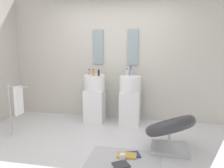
{
  "coord_description": "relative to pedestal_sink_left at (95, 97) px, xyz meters",
  "views": [
    {
      "loc": [
        1.0,
        -3.42,
        1.69
      ],
      "look_at": [
        0.15,
        0.55,
        0.95
      ],
      "focal_mm": 38.34,
      "sensor_mm": 36.0,
      "label": 1
    }
  ],
  "objects": [
    {
      "name": "magazine_charcoal",
      "position": [
        0.86,
        -1.73,
        -0.49
      ],
      "size": [
        0.28,
        0.27,
        0.02
      ],
      "primitive_type": "cube",
      "rotation": [
        0.0,
        0.0,
        0.59
      ],
      "color": "#38383D",
      "rests_on": "area_rug"
    },
    {
      "name": "lounge_chair",
      "position": [
        1.52,
        -1.09,
        -0.16
      ],
      "size": [
        1.1,
        1.1,
        0.65
      ],
      "color": "#B7BABF",
      "rests_on": "ground_plane"
    },
    {
      "name": "coffee_mug",
      "position": [
        0.86,
        -1.59,
        -0.45
      ],
      "size": [
        0.09,
        0.09,
        0.1
      ],
      "primitive_type": "cylinder",
      "color": "white",
      "rests_on": "area_rug"
    },
    {
      "name": "pedestal_sink_left",
      "position": [
        0.0,
        0.0,
        0.0
      ],
      "size": [
        0.44,
        0.44,
        1.09
      ],
      "color": "white",
      "rests_on": "ground_plane"
    },
    {
      "name": "soap_bottle_clear",
      "position": [
        0.66,
        0.14,
        0.54
      ],
      "size": [
        0.04,
        0.04,
        0.14
      ],
      "color": "silver",
      "rests_on": "pedestal_sink_right"
    },
    {
      "name": "area_rug",
      "position": [
        0.88,
        -1.6,
        -0.51
      ],
      "size": [
        1.04,
        0.8,
        0.01
      ],
      "primitive_type": "cube",
      "color": "#B2B2B7",
      "rests_on": "ground_plane"
    },
    {
      "name": "soap_bottle_black",
      "position": [
        0.12,
        -0.1,
        0.54
      ],
      "size": [
        0.04,
        0.04,
        0.14
      ],
      "color": "black",
      "rests_on": "pedestal_sink_left"
    },
    {
      "name": "vanity_mirror_right",
      "position": [
        0.75,
        0.31,
        1.04
      ],
      "size": [
        0.22,
        0.03,
        0.73
      ],
      "primitive_type": "cube",
      "color": "#8C9EA8"
    },
    {
      "name": "ground_plane",
      "position": [
        0.37,
        -1.27,
        -0.53
      ],
      "size": [
        4.8,
        3.6,
        0.04
      ],
      "primitive_type": "cube",
      "color": "silver"
    },
    {
      "name": "soap_bottle_blue",
      "position": [
        0.73,
        0.15,
        0.56
      ],
      "size": [
        0.05,
        0.05,
        0.19
      ],
      "color": "#4C72B7",
      "rests_on": "pedestal_sink_right"
    },
    {
      "name": "vanity_mirror_left",
      "position": [
        0.0,
        0.31,
        1.04
      ],
      "size": [
        0.22,
        0.03,
        0.73
      ],
      "primitive_type": "cube",
      "color": "#8C9EA8"
    },
    {
      "name": "soap_bottle_grey",
      "position": [
        -0.13,
        0.07,
        0.53
      ],
      "size": [
        0.05,
        0.05,
        0.12
      ],
      "color": "#99999E",
      "rests_on": "pedestal_sink_left"
    },
    {
      "name": "pedestal_sink_right",
      "position": [
        0.75,
        0.0,
        0.0
      ],
      "size": [
        0.44,
        0.44,
        1.09
      ],
      "color": "white",
      "rests_on": "ground_plane"
    },
    {
      "name": "magazine_ochre",
      "position": [
        0.9,
        -1.45,
        -0.49
      ],
      "size": [
        0.29,
        0.2,
        0.03
      ],
      "primitive_type": "cube",
      "rotation": [
        0.0,
        0.0,
        0.05
      ],
      "color": "gold",
      "rests_on": "area_rug"
    },
    {
      "name": "towel_rack",
      "position": [
        -1.11,
        -1.05,
        0.12
      ],
      "size": [
        0.37,
        0.22,
        0.95
      ],
      "color": "#B7BABF",
      "rests_on": "ground_plane"
    },
    {
      "name": "soap_bottle_amber",
      "position": [
        0.01,
        -0.11,
        0.54
      ],
      "size": [
        0.05,
        0.05,
        0.14
      ],
      "color": "#C68C38",
      "rests_on": "pedestal_sink_left"
    },
    {
      "name": "magazine_navy",
      "position": [
        0.97,
        -1.41,
        -0.49
      ],
      "size": [
        0.3,
        0.28,
        0.02
      ],
      "primitive_type": "cube",
      "rotation": [
        0.0,
        0.0,
        0.37
      ],
      "color": "navy",
      "rests_on": "area_rug"
    },
    {
      "name": "rear_partition",
      "position": [
        0.37,
        0.38,
        0.79
      ],
      "size": [
        4.8,
        0.1,
        2.6
      ],
      "primitive_type": "cube",
      "color": "beige",
      "rests_on": "ground_plane"
    }
  ]
}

